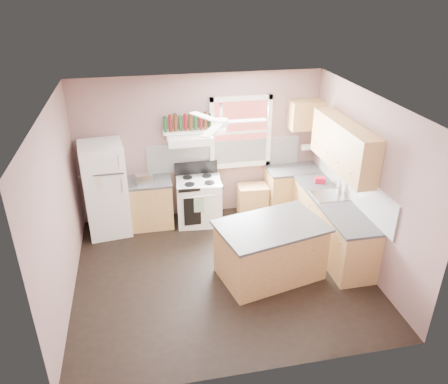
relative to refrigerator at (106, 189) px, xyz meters
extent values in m
plane|color=black|center=(1.75, -1.60, -0.85)|extent=(4.50, 4.50, 0.00)
plane|color=white|center=(1.75, -1.60, 1.85)|extent=(4.50, 4.50, 0.00)
cube|color=#83635F|center=(1.75, 0.42, 0.50)|extent=(4.50, 0.05, 2.70)
cube|color=#83635F|center=(4.03, -1.60, 0.50)|extent=(0.05, 4.00, 2.70)
cube|color=#83635F|center=(-0.52, -1.60, 0.50)|extent=(0.05, 4.00, 2.70)
cube|color=white|center=(2.20, 0.38, 0.33)|extent=(2.90, 0.03, 0.55)
cube|color=white|center=(3.99, -1.30, 0.33)|extent=(0.03, 2.60, 0.55)
cube|color=maroon|center=(2.50, 0.38, 0.75)|extent=(1.00, 0.02, 1.20)
cube|color=white|center=(2.50, 0.35, 0.75)|extent=(1.16, 0.07, 1.36)
cube|color=white|center=(0.00, 0.00, 0.00)|extent=(0.80, 0.78, 1.69)
cube|color=#AA7B47|center=(0.69, 0.10, -0.42)|extent=(0.90, 0.60, 0.86)
cube|color=#3D3D3F|center=(0.69, 0.10, 0.03)|extent=(0.92, 0.62, 0.04)
cube|color=silver|center=(0.68, -0.01, 0.14)|extent=(0.31, 0.22, 0.18)
cube|color=white|center=(1.65, 0.01, -0.42)|extent=(0.85, 0.71, 0.86)
cube|color=white|center=(1.52, 0.15, 0.77)|extent=(0.78, 0.50, 0.14)
cube|color=white|center=(1.52, 0.27, 0.87)|extent=(0.90, 0.26, 0.03)
cube|color=#AA7B47|center=(2.70, 0.10, -0.56)|extent=(0.59, 0.41, 0.56)
cube|color=#AA7B47|center=(3.50, 0.10, -0.42)|extent=(1.00, 0.60, 0.86)
cube|color=#AA7B47|center=(3.70, -1.30, -0.42)|extent=(0.60, 2.20, 0.86)
cube|color=#3D3D3F|center=(3.50, 0.10, 0.03)|extent=(1.02, 0.62, 0.04)
cube|color=#3D3D3F|center=(3.69, -1.30, 0.03)|extent=(0.62, 2.22, 0.04)
cube|color=silver|center=(3.69, -1.10, 0.05)|extent=(0.55, 0.45, 0.03)
cylinder|color=silver|center=(3.85, -1.10, 0.12)|extent=(0.03, 0.03, 0.14)
cube|color=#AA7B47|center=(3.83, -1.10, 0.93)|extent=(0.33, 1.80, 0.76)
cube|color=#AA7B47|center=(3.70, 0.23, 1.05)|extent=(0.60, 0.33, 0.52)
cylinder|color=white|center=(3.82, 0.26, 0.40)|extent=(0.26, 0.12, 0.12)
cube|color=#AA7B47|center=(2.47, -1.83, -0.42)|extent=(1.65, 1.24, 0.86)
cube|color=#3D3D3F|center=(2.47, -1.83, 0.03)|extent=(1.76, 1.35, 0.04)
cylinder|color=white|center=(1.75, -1.60, 1.60)|extent=(0.20, 0.20, 0.08)
imported|color=silver|center=(3.88, -1.06, 0.18)|extent=(0.13, 0.13, 0.25)
cube|color=red|center=(3.74, -0.59, 0.10)|extent=(0.21, 0.17, 0.10)
cylinder|color=#143819|center=(1.12, 0.27, 1.02)|extent=(0.06, 0.06, 0.27)
cylinder|color=#590F0F|center=(1.21, 0.27, 1.03)|extent=(0.06, 0.06, 0.29)
cylinder|color=#3F230F|center=(1.30, 0.27, 1.04)|extent=(0.06, 0.06, 0.31)
cylinder|color=#143819|center=(1.39, 0.27, 1.02)|extent=(0.06, 0.06, 0.27)
cylinder|color=#590F0F|center=(1.48, 0.27, 1.03)|extent=(0.06, 0.06, 0.29)
cylinder|color=#3F230F|center=(1.57, 0.27, 1.04)|extent=(0.06, 0.06, 0.31)
cylinder|color=#143819|center=(1.66, 0.27, 1.02)|extent=(0.06, 0.06, 0.27)
cylinder|color=#590F0F|center=(1.75, 0.27, 1.03)|extent=(0.06, 0.06, 0.29)
cylinder|color=#3F230F|center=(1.84, 0.27, 1.04)|extent=(0.06, 0.06, 0.31)
cylinder|color=#143819|center=(1.92, 0.27, 1.02)|extent=(0.06, 0.06, 0.27)
camera|label=1|loc=(0.68, -7.13, 3.38)|focal=35.00mm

